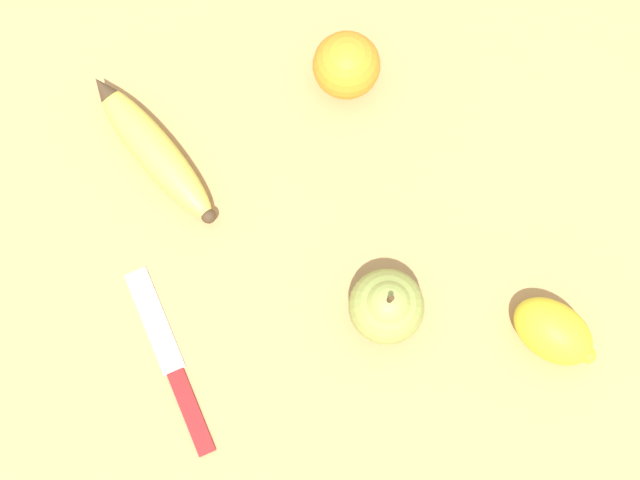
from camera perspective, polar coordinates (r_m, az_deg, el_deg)
ground_plane at (r=0.89m, az=-2.68°, el=3.71°), size 3.00×3.00×0.00m
banana at (r=0.89m, az=-10.59°, el=5.69°), size 0.18×0.09×0.04m
orange at (r=0.89m, az=1.71°, el=11.11°), size 0.07×0.07×0.07m
pear at (r=0.82m, az=4.29°, el=-4.24°), size 0.07×0.07×0.09m
lemon at (r=0.86m, az=14.72°, el=-5.69°), size 0.10×0.09×0.05m
paring_knife at (r=0.86m, az=-9.39°, el=-8.03°), size 0.19×0.02×0.01m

